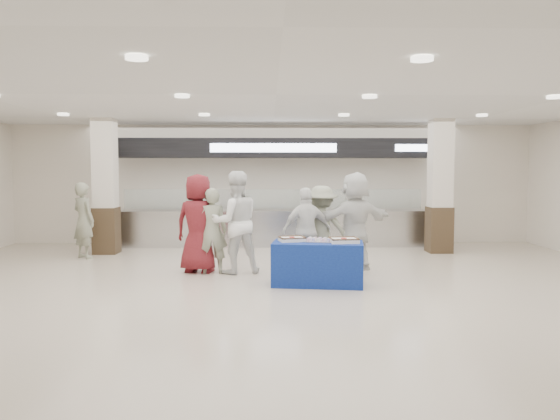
{
  "coord_description": "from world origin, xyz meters",
  "views": [
    {
      "loc": [
        -0.12,
        -8.83,
        2.01
      ],
      "look_at": [
        0.09,
        1.6,
        1.23
      ],
      "focal_mm": 35.0,
      "sensor_mm": 36.0,
      "label": 1
    }
  ],
  "objects_px": {
    "soldier_bg": "(84,220)",
    "civilian_maroon": "(198,223)",
    "sheet_cake_left": "(292,239)",
    "cupcake_tray": "(319,240)",
    "soldier_b": "(322,228)",
    "chef_tall": "(235,222)",
    "civilian_white": "(355,221)",
    "sheet_cake_right": "(344,240)",
    "soldier_a": "(212,231)",
    "display_table": "(318,263)",
    "chef_short": "(307,231)"
  },
  "relations": [
    {
      "from": "display_table",
      "to": "soldier_bg",
      "type": "xyz_separation_m",
      "value": [
        -5.03,
        2.97,
        0.48
      ]
    },
    {
      "from": "soldier_a",
      "to": "chef_tall",
      "type": "relative_size",
      "value": 0.84
    },
    {
      "from": "cupcake_tray",
      "to": "soldier_a",
      "type": "distance_m",
      "value": 2.24
    },
    {
      "from": "sheet_cake_left",
      "to": "civilian_maroon",
      "type": "bearing_deg",
      "value": 148.35
    },
    {
      "from": "sheet_cake_left",
      "to": "chef_short",
      "type": "distance_m",
      "value": 0.95
    },
    {
      "from": "cupcake_tray",
      "to": "chef_tall",
      "type": "relative_size",
      "value": 0.26
    },
    {
      "from": "soldier_a",
      "to": "civilian_white",
      "type": "relative_size",
      "value": 0.85
    },
    {
      "from": "sheet_cake_left",
      "to": "civilian_maroon",
      "type": "height_order",
      "value": "civilian_maroon"
    },
    {
      "from": "soldier_b",
      "to": "civilian_maroon",
      "type": "bearing_deg",
      "value": 7.61
    },
    {
      "from": "display_table",
      "to": "chef_tall",
      "type": "xyz_separation_m",
      "value": [
        -1.49,
        1.11,
        0.61
      ]
    },
    {
      "from": "display_table",
      "to": "chef_short",
      "type": "bearing_deg",
      "value": 104.99
    },
    {
      "from": "display_table",
      "to": "sheet_cake_left",
      "type": "height_order",
      "value": "sheet_cake_left"
    },
    {
      "from": "sheet_cake_left",
      "to": "soldier_bg",
      "type": "height_order",
      "value": "soldier_bg"
    },
    {
      "from": "chef_tall",
      "to": "chef_short",
      "type": "xyz_separation_m",
      "value": [
        1.37,
        -0.12,
        -0.15
      ]
    },
    {
      "from": "soldier_a",
      "to": "soldier_bg",
      "type": "distance_m",
      "value": 3.61
    },
    {
      "from": "chef_tall",
      "to": "chef_short",
      "type": "distance_m",
      "value": 1.38
    },
    {
      "from": "soldier_a",
      "to": "civilian_white",
      "type": "distance_m",
      "value": 2.82
    },
    {
      "from": "civilian_maroon",
      "to": "soldier_b",
      "type": "distance_m",
      "value": 2.42
    },
    {
      "from": "sheet_cake_left",
      "to": "civilian_white",
      "type": "bearing_deg",
      "value": 44.6
    },
    {
      "from": "display_table",
      "to": "civilian_white",
      "type": "bearing_deg",
      "value": 66.19
    },
    {
      "from": "civilian_white",
      "to": "civilian_maroon",
      "type": "bearing_deg",
      "value": -19.81
    },
    {
      "from": "sheet_cake_right",
      "to": "soldier_a",
      "type": "distance_m",
      "value": 2.67
    },
    {
      "from": "civilian_maroon",
      "to": "soldier_a",
      "type": "distance_m",
      "value": 0.32
    },
    {
      "from": "soldier_bg",
      "to": "civilian_white",
      "type": "bearing_deg",
      "value": -157.59
    },
    {
      "from": "chef_tall",
      "to": "soldier_b",
      "type": "xyz_separation_m",
      "value": [
        1.69,
        0.22,
        -0.14
      ]
    },
    {
      "from": "display_table",
      "to": "cupcake_tray",
      "type": "relative_size",
      "value": 3.04
    },
    {
      "from": "soldier_b",
      "to": "soldier_bg",
      "type": "bearing_deg",
      "value": -12.88
    },
    {
      "from": "soldier_b",
      "to": "soldier_bg",
      "type": "xyz_separation_m",
      "value": [
        -5.22,
        1.64,
        0.01
      ]
    },
    {
      "from": "cupcake_tray",
      "to": "civilian_maroon",
      "type": "distance_m",
      "value": 2.54
    },
    {
      "from": "cupcake_tray",
      "to": "civilian_maroon",
      "type": "xyz_separation_m",
      "value": [
        -2.24,
        1.18,
        0.17
      ]
    },
    {
      "from": "display_table",
      "to": "civilian_maroon",
      "type": "distance_m",
      "value": 2.58
    },
    {
      "from": "soldier_bg",
      "to": "civilian_maroon",
      "type": "bearing_deg",
      "value": -174.74
    },
    {
      "from": "sheet_cake_right",
      "to": "chef_short",
      "type": "height_order",
      "value": "chef_short"
    },
    {
      "from": "civilian_maroon",
      "to": "chef_short",
      "type": "distance_m",
      "value": 2.1
    },
    {
      "from": "sheet_cake_left",
      "to": "cupcake_tray",
      "type": "bearing_deg",
      "value": -10.59
    },
    {
      "from": "cupcake_tray",
      "to": "sheet_cake_right",
      "type": "bearing_deg",
      "value": -17.03
    },
    {
      "from": "sheet_cake_left",
      "to": "soldier_a",
      "type": "xyz_separation_m",
      "value": [
        -1.5,
        0.98,
        0.03
      ]
    },
    {
      "from": "chef_tall",
      "to": "chef_short",
      "type": "height_order",
      "value": "chef_tall"
    },
    {
      "from": "sheet_cake_left",
      "to": "soldier_bg",
      "type": "relative_size",
      "value": 0.29
    },
    {
      "from": "chef_tall",
      "to": "chef_short",
      "type": "relative_size",
      "value": 1.19
    },
    {
      "from": "civilian_white",
      "to": "soldier_bg",
      "type": "height_order",
      "value": "civilian_white"
    },
    {
      "from": "cupcake_tray",
      "to": "soldier_a",
      "type": "bearing_deg",
      "value": 151.58
    },
    {
      "from": "sheet_cake_left",
      "to": "display_table",
      "type": "bearing_deg",
      "value": -13.56
    },
    {
      "from": "cupcake_tray",
      "to": "soldier_bg",
      "type": "distance_m",
      "value": 5.85
    },
    {
      "from": "soldier_b",
      "to": "display_table",
      "type": "bearing_deg",
      "value": 86.22
    },
    {
      "from": "sheet_cake_right",
      "to": "cupcake_tray",
      "type": "relative_size",
      "value": 1.0
    },
    {
      "from": "civilian_maroon",
      "to": "chef_short",
      "type": "height_order",
      "value": "civilian_maroon"
    },
    {
      "from": "cupcake_tray",
      "to": "soldier_b",
      "type": "relative_size",
      "value": 0.3
    },
    {
      "from": "sheet_cake_right",
      "to": "civilian_maroon",
      "type": "height_order",
      "value": "civilian_maroon"
    },
    {
      "from": "soldier_bg",
      "to": "sheet_cake_right",
      "type": "bearing_deg",
      "value": -171.94
    }
  ]
}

